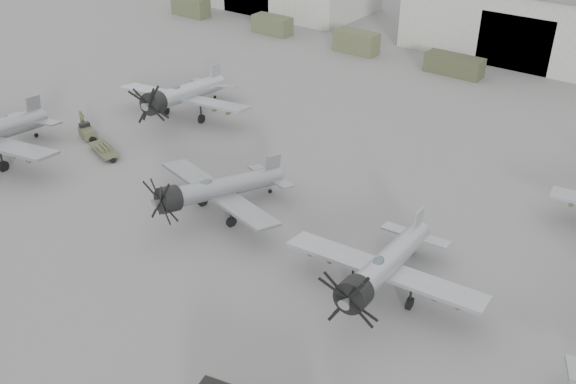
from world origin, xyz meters
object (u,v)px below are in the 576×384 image
Objects in this scene: aircraft_far_0 at (181,95)px; ground_crew at (82,120)px; aircraft_mid_2 at (382,268)px; aircraft_mid_1 at (214,190)px; tug_trailer at (94,139)px.

ground_crew is (-5.74, -6.83, -1.52)m from aircraft_far_0.
aircraft_mid_2 is at bearing -32.87° from aircraft_far_0.
aircraft_mid_1 is 6.72× the size of ground_crew.
aircraft_far_0 reaches higher than aircraft_mid_1.
aircraft_far_0 reaches higher than aircraft_mid_2.
aircraft_mid_2 reaches higher than aircraft_mid_1.
aircraft_mid_1 is at bearing -47.88° from aircraft_far_0.
tug_trailer is at bearing -174.93° from aircraft_mid_1.
aircraft_mid_2 reaches higher than ground_crew.
aircraft_mid_1 is 0.89× the size of aircraft_far_0.
tug_trailer is 3.70m from ground_crew.
aircraft_mid_2 is at bearing 11.68° from tug_trailer.
aircraft_mid_1 is 13.76m from aircraft_mid_2.
aircraft_far_0 is 2.05× the size of tug_trailer.
tug_trailer is (-29.78, 3.20, -1.72)m from aircraft_mid_2.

